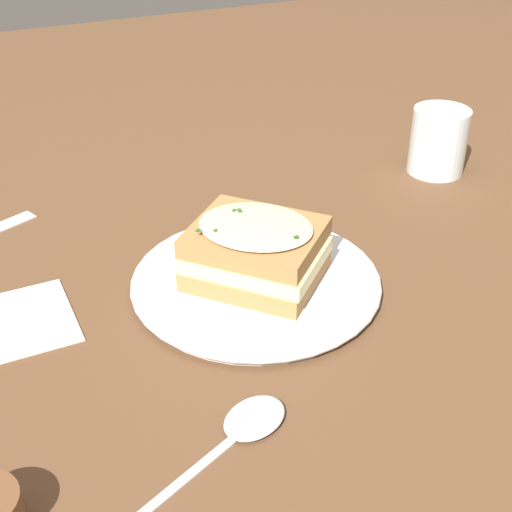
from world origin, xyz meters
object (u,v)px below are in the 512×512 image
dinner_plate (256,282)px  sandwich (256,251)px  water_glass (438,141)px  spoon (247,424)px  napkin (1,326)px

dinner_plate → sandwich: sandwich is taller
water_glass → spoon: size_ratio=0.54×
dinner_plate → napkin: 0.26m
spoon → water_glass: bearing=103.6°
dinner_plate → sandwich: bearing=-111.0°
dinner_plate → water_glass: water_glass is taller
dinner_plate → water_glass: bearing=-155.3°
dinner_plate → sandwich: 0.04m
sandwich → spoon: bearing=63.8°
dinner_plate → sandwich: size_ratio=1.50×
sandwich → water_glass: water_glass is taller
dinner_plate → napkin: dinner_plate is taller
water_glass → spoon: water_glass is taller
dinner_plate → spoon: size_ratio=1.59×
spoon → sandwich: bearing=129.4°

